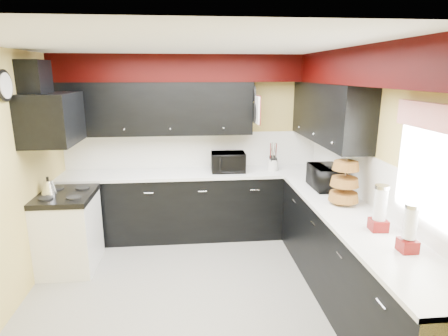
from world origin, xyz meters
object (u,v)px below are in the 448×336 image
toaster_oven (228,162)px  knife_block (273,163)px  microwave (326,177)px  utensil_crock (273,165)px  kettle (48,187)px

toaster_oven → knife_block: (0.63, 0.02, -0.04)m
microwave → utensil_crock: 0.99m
utensil_crock → toaster_oven: bearing=-179.5°
utensil_crock → microwave: bearing=-63.9°
utensil_crock → kettle: (-2.78, -0.71, -0.02)m
kettle → utensil_crock: bearing=14.4°
knife_block → microwave: bearing=-64.3°
microwave → utensil_crock: bearing=25.4°
microwave → kettle: bearing=86.3°
knife_block → kettle: size_ratio=1.13×
knife_block → kettle: 2.87m
utensil_crock → kettle: size_ratio=0.92×
knife_block → kettle: knife_block is taller
toaster_oven → kettle: (-2.15, -0.71, -0.08)m
toaster_oven → microwave: bearing=-38.7°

